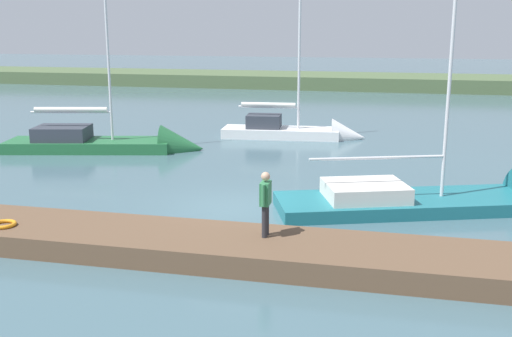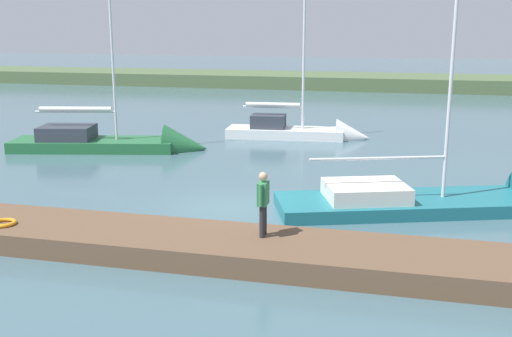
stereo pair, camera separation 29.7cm
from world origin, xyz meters
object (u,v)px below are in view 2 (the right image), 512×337
life_ring_buoy (3,223)px  sailboat_near_dock (307,134)px  person_on_dock (263,200)px  sailboat_inner_slip (471,205)px  sailboat_outer_mooring (124,146)px

life_ring_buoy → sailboat_near_dock: bearing=-106.3°
sailboat_near_dock → person_on_dock: sailboat_near_dock is taller
sailboat_inner_slip → person_on_dock: sailboat_inner_slip is taller
sailboat_outer_mooring → sailboat_inner_slip: bearing=-34.7°
sailboat_near_dock → life_ring_buoy: bearing=-111.1°
sailboat_inner_slip → sailboat_outer_mooring: 15.95m
sailboat_near_dock → sailboat_inner_slip: sailboat_inner_slip is taller
life_ring_buoy → sailboat_near_dock: sailboat_near_dock is taller
person_on_dock → life_ring_buoy: bearing=-173.8°
life_ring_buoy → sailboat_outer_mooring: (2.62, -12.42, -0.39)m
sailboat_outer_mooring → sailboat_near_dock: bearing=21.0°
sailboat_outer_mooring → person_on_dock: bearing=-63.9°
life_ring_buoy → person_on_dock: size_ratio=0.41×
sailboat_inner_slip → person_on_dock: 7.96m
sailboat_inner_slip → person_on_dock: bearing=-153.3°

